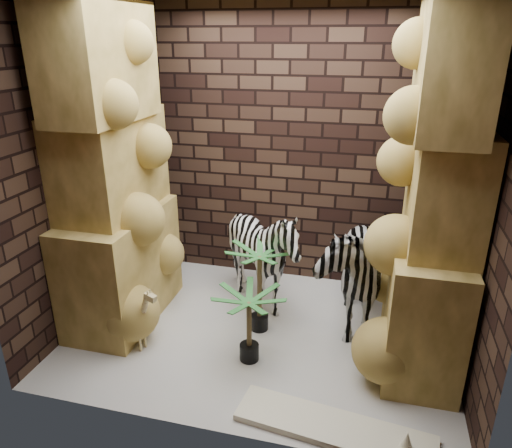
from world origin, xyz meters
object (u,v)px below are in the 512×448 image
(zebra_right, at_px, (349,258))
(surfboard, at_px, (334,428))
(palm_back, at_px, (249,327))
(giraffe_toy, at_px, (133,315))
(zebra_left, at_px, (263,261))
(palm_front, at_px, (260,289))

(zebra_right, relative_size, surfboard, 0.99)
(palm_back, height_order, surfboard, palm_back)
(zebra_right, bearing_deg, palm_back, -139.85)
(giraffe_toy, relative_size, palm_back, 0.98)
(zebra_left, relative_size, palm_front, 1.35)
(giraffe_toy, bearing_deg, palm_back, 18.29)
(zebra_right, distance_m, surfboard, 1.58)
(zebra_right, relative_size, palm_back, 2.10)
(zebra_left, distance_m, surfboard, 1.82)
(giraffe_toy, relative_size, palm_front, 0.76)
(palm_front, relative_size, palm_back, 1.30)
(zebra_right, xyz_separation_m, surfboard, (0.04, -1.42, -0.68))
(zebra_right, height_order, palm_front, zebra_right)
(palm_front, bearing_deg, zebra_right, 21.54)
(zebra_left, xyz_separation_m, giraffe_toy, (-0.97, -0.94, -0.21))
(palm_front, bearing_deg, giraffe_toy, -151.84)
(palm_back, distance_m, surfboard, 1.07)
(zebra_right, bearing_deg, palm_front, -164.16)
(zebra_right, relative_size, palm_front, 1.62)
(giraffe_toy, distance_m, surfboard, 1.96)
(zebra_right, distance_m, palm_front, 0.89)
(palm_front, bearing_deg, surfboard, -53.30)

